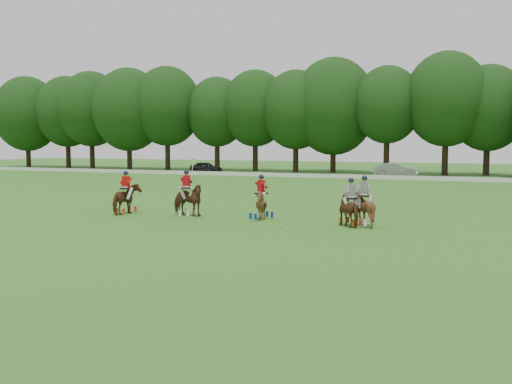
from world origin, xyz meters
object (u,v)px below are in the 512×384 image
at_px(polo_stripe_a, 351,209).
at_px(polo_ball, 286,229).
at_px(car_left, 206,167).
at_px(polo_red_c, 261,204).
at_px(polo_stripe_b, 364,208).
at_px(polo_red_b, 187,200).
at_px(car_mid, 395,170).
at_px(polo_red_a, 126,199).

xyz_separation_m(polo_stripe_a, polo_ball, (-2.27, -2.29, -0.74)).
relative_size(car_left, polo_red_c, 1.82).
bearing_deg(polo_red_c, polo_stripe_b, -2.19).
relative_size(polo_red_b, polo_ball, 32.48).
height_order(car_mid, polo_ball, car_mid).
xyz_separation_m(polo_red_a, polo_red_c, (7.42, 0.70, -0.04)).
bearing_deg(polo_stripe_a, car_left, 125.61).
xyz_separation_m(polo_red_a, polo_stripe_b, (12.50, 0.51, -0.00)).
distance_m(car_left, polo_stripe_a, 47.10).
xyz_separation_m(car_mid, polo_red_b, (-4.49, -38.06, 0.08)).
height_order(polo_red_b, polo_stripe_a, polo_red_b).
height_order(car_mid, polo_red_b, polo_red_b).
height_order(polo_red_c, polo_stripe_a, polo_red_c).
bearing_deg(car_mid, polo_stripe_a, 176.20).
xyz_separation_m(polo_red_b, polo_stripe_a, (8.57, -0.23, -0.08)).
distance_m(car_left, polo_red_b, 42.48).
xyz_separation_m(car_left, car_mid, (23.35, 0.00, 0.09)).
distance_m(car_mid, polo_stripe_a, 38.51).
height_order(car_left, polo_red_b, polo_red_b).
xyz_separation_m(polo_red_b, polo_ball, (6.30, -2.52, -0.82)).
bearing_deg(polo_ball, car_mid, 92.55).
bearing_deg(polo_red_b, polo_ball, -21.76).
xyz_separation_m(car_mid, polo_red_a, (-7.88, -38.52, 0.04)).
distance_m(car_left, polo_red_c, 44.20).
bearing_deg(polo_red_c, polo_red_b, -176.51).
distance_m(polo_red_a, polo_stripe_a, 11.96).
height_order(polo_stripe_b, polo_ball, polo_stripe_b).
distance_m(polo_red_c, polo_stripe_a, 4.57).
relative_size(car_left, polo_stripe_a, 1.84).
height_order(car_left, car_mid, car_mid).
bearing_deg(car_left, polo_stripe_b, -147.18).
xyz_separation_m(polo_red_a, polo_stripe_a, (11.96, 0.23, -0.04)).
xyz_separation_m(car_mid, polo_red_c, (-0.46, -37.82, 0.00)).
relative_size(car_mid, polo_ball, 52.82).
bearing_deg(car_left, polo_red_c, -152.35).
bearing_deg(polo_red_c, car_left, 121.18).
relative_size(car_left, car_mid, 0.85).
bearing_deg(polo_red_b, polo_red_c, 3.49).
distance_m(polo_red_a, polo_ball, 9.94).
relative_size(polo_red_c, polo_ball, 24.63).
xyz_separation_m(car_mid, polo_ball, (1.81, -40.58, -0.74)).
bearing_deg(polo_red_c, car_mid, 89.30).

